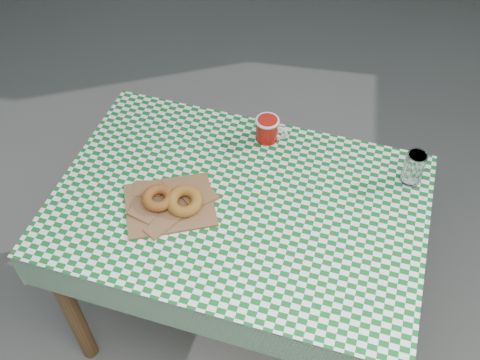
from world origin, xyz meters
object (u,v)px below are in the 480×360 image
at_px(table, 239,267).
at_px(coffee_mug, 267,129).
at_px(paper_bag, 170,204).
at_px(drinking_glass, 413,168).

bearing_deg(table, coffee_mug, 88.59).
height_order(paper_bag, coffee_mug, coffee_mug).
bearing_deg(paper_bag, coffee_mug, 53.65).
bearing_deg(paper_bag, table, 12.82).
bearing_deg(drinking_glass, table, -160.61).
bearing_deg(drinking_glass, coffee_mug, 166.73).
relative_size(coffee_mug, drinking_glass, 1.32).
relative_size(paper_bag, drinking_glass, 2.32).
xyz_separation_m(table, coffee_mug, (0.05, 0.31, 0.43)).
distance_m(table, coffee_mug, 0.53).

